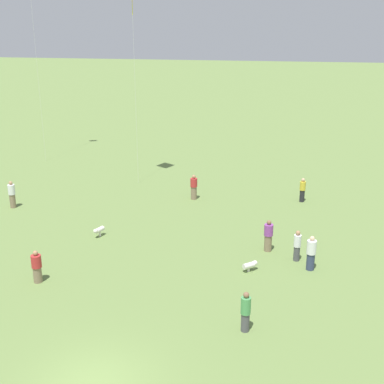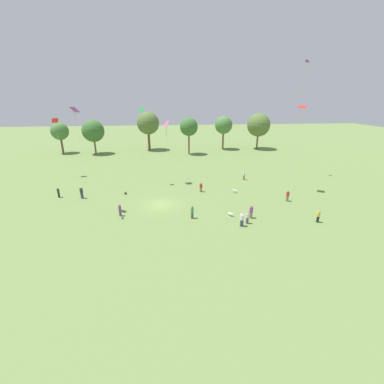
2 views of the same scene
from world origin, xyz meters
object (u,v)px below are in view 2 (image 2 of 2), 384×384
at_px(person_10, 58,193).
at_px(picnic_bag_1, 122,218).
at_px(person_2, 192,212).
at_px(person_11, 120,210).
at_px(kite_1, 75,114).
at_px(kite_2, 305,74).
at_px(person_7, 244,175).
at_px(dog_1, 231,214).
at_px(person_6, 82,193).
at_px(person_4, 318,216).
at_px(person_1, 288,196).
at_px(person_5, 248,217).
at_px(person_3, 201,187).
at_px(kite_0, 302,110).
at_px(dog_0, 235,191).
at_px(person_0, 242,220).
at_px(person_9, 251,212).
at_px(kite_5, 166,125).
at_px(kite_3, 142,114).
at_px(picnic_bag_0, 126,193).
at_px(kite_4, 55,122).

xyz_separation_m(person_10, picnic_bag_1, (11.21, -8.92, -0.72)).
height_order(person_2, person_11, person_2).
bearing_deg(kite_1, kite_2, -80.02).
xyz_separation_m(person_7, kite_2, (11.00, 2.51, 18.18)).
bearing_deg(kite_1, dog_1, -112.93).
xyz_separation_m(person_6, kite_1, (2.32, -4.81, 12.20)).
bearing_deg(person_4, person_7, 106.57).
relative_size(person_1, person_5, 1.04).
xyz_separation_m(person_2, person_7, (11.81, 15.85, 0.02)).
distance_m(person_3, person_7, 10.94).
relative_size(person_7, dog_1, 2.43).
bearing_deg(kite_0, person_7, -155.37).
bearing_deg(dog_0, person_7, -6.20).
bearing_deg(person_5, person_0, -68.69).
relative_size(person_9, kite_5, 0.16).
relative_size(person_4, person_11, 0.97).
xyz_separation_m(kite_0, kite_1, (-32.36, -4.79, -0.15)).
relative_size(person_1, kite_3, 0.13).
relative_size(person_11, picnic_bag_0, 4.15).
bearing_deg(kite_2, person_4, -179.00).
bearing_deg(person_10, kite_3, -137.43).
xyz_separation_m(person_7, kite_4, (-35.60, 6.38, 9.77)).
bearing_deg(person_0, person_9, -169.41).
xyz_separation_m(kite_0, dog_1, (-12.83, -8.96, -12.97)).
bearing_deg(person_2, dog_0, -33.17).
distance_m(person_1, kite_0, 13.58).
xyz_separation_m(person_3, person_6, (-19.18, -0.96, 0.14)).
xyz_separation_m(person_0, kite_1, (-20.15, 7.13, 12.25)).
relative_size(kite_4, kite_5, 1.02).
bearing_deg(person_7, person_2, 159.41).
height_order(person_5, person_9, person_9).
height_order(person_1, person_9, person_9).
bearing_deg(dog_0, person_9, -160.90).
relative_size(person_9, dog_0, 2.27).
height_order(dog_1, picnic_bag_1, dog_1).
bearing_deg(kite_0, kite_2, 135.15).
height_order(person_2, person_4, person_2).
bearing_deg(dog_1, kite_4, -76.74).
bearing_deg(person_7, person_10, 116.76).
height_order(person_5, kite_4, kite_4).
relative_size(person_7, kite_0, 0.13).
relative_size(person_1, person_7, 0.96).
bearing_deg(person_9, kite_0, -21.22).
xyz_separation_m(person_1, picnic_bag_0, (-25.22, 5.75, -0.67)).
height_order(person_7, picnic_bag_0, person_7).
relative_size(person_6, kite_0, 0.14).
xyz_separation_m(person_1, person_2, (-15.21, -4.41, 0.03)).
distance_m(person_7, kite_5, 17.55).
bearing_deg(person_0, kite_4, -78.45).
relative_size(person_1, dog_0, 2.23).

